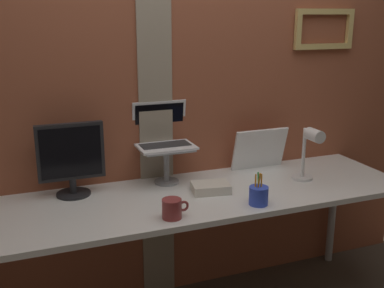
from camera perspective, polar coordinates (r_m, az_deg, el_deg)
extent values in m
cube|color=brown|center=(2.75, -1.83, 5.99)|extent=(3.30, 0.12, 2.47)
cube|color=gray|center=(2.65, -4.50, 5.57)|extent=(0.20, 0.01, 2.47)
cube|color=tan|center=(3.09, 16.04, 15.32)|extent=(0.42, 0.03, 0.03)
cube|color=tan|center=(3.10, 15.74, 11.42)|extent=(0.42, 0.03, 0.03)
cube|color=tan|center=(2.98, 12.85, 13.51)|extent=(0.03, 0.03, 0.18)
cube|color=tan|center=(3.21, 18.70, 13.21)|extent=(0.03, 0.03, 0.18)
cube|color=white|center=(2.51, 0.82, -6.41)|extent=(2.35, 0.69, 0.03)
cylinder|color=#B2B2B7|center=(3.42, 16.79, -7.96)|extent=(0.05, 0.05, 0.74)
cylinder|color=black|center=(2.57, -14.29, -5.91)|extent=(0.18, 0.18, 0.01)
cylinder|color=black|center=(2.55, -14.35, -4.97)|extent=(0.04, 0.04, 0.08)
cube|color=black|center=(2.49, -14.64, -0.90)|extent=(0.34, 0.04, 0.30)
cube|color=black|center=(2.47, -14.58, -1.02)|extent=(0.31, 0.00, 0.26)
cylinder|color=gray|center=(2.67, -3.12, -4.62)|extent=(0.14, 0.14, 0.01)
cylinder|color=gray|center=(2.63, -3.15, -2.60)|extent=(0.03, 0.03, 0.18)
cube|color=gray|center=(2.61, -3.18, -0.57)|extent=(0.28, 0.22, 0.01)
cube|color=white|center=(2.60, -3.18, -0.33)|extent=(0.32, 0.21, 0.01)
cube|color=#2D2D30|center=(2.62, -3.30, -0.08)|extent=(0.28, 0.12, 0.00)
cube|color=white|center=(2.69, -4.06, 2.87)|extent=(0.32, 0.04, 0.23)
cube|color=black|center=(2.68, -4.01, 2.82)|extent=(0.29, 0.03, 0.20)
cube|color=white|center=(2.89, 8.27, -0.60)|extent=(0.35, 0.08, 0.26)
cylinder|color=white|center=(2.80, 13.31, -4.02)|extent=(0.12, 0.12, 0.02)
cylinder|color=white|center=(2.75, 13.51, -1.03)|extent=(0.02, 0.02, 0.29)
cylinder|color=white|center=(2.65, 14.76, 1.04)|extent=(0.07, 0.11, 0.07)
cylinder|color=blue|center=(2.38, 8.15, -6.28)|extent=(0.10, 0.10, 0.09)
cylinder|color=green|center=(2.36, 8.14, -5.32)|extent=(0.01, 0.03, 0.16)
cylinder|color=orange|center=(2.36, 8.09, -5.34)|extent=(0.02, 0.03, 0.16)
cylinder|color=orange|center=(2.36, 7.75, -5.44)|extent=(0.02, 0.03, 0.15)
cylinder|color=orange|center=(2.37, 8.47, -5.38)|extent=(0.01, 0.02, 0.15)
cylinder|color=maroon|center=(2.20, -2.49, -7.92)|extent=(0.09, 0.09, 0.09)
torus|color=maroon|center=(2.22, -1.04, -7.60)|extent=(0.05, 0.01, 0.05)
cube|color=silver|center=(2.52, 2.29, -5.37)|extent=(0.22, 0.17, 0.05)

